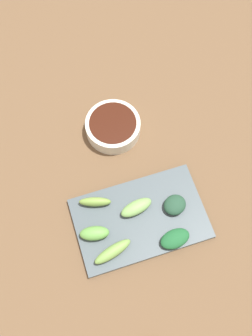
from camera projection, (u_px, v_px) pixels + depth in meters
tabletop at (126, 197)px, 0.92m from camera, size 2.10×2.10×0.02m
sauce_bowl at (113, 126)px, 0.96m from camera, size 0.13×0.13×0.04m
serving_plate at (140, 219)px, 0.89m from camera, size 0.18×0.29×0.01m
broccoli_stalk_0 at (113, 252)px, 0.84m from camera, size 0.05×0.09×0.02m
broccoli_stalk_1 at (94, 233)px, 0.85m from camera, size 0.04×0.07×0.03m
broccoli_stalk_2 at (136, 207)px, 0.88m from camera, size 0.04×0.08×0.02m
broccoli_leafy_3 at (175, 239)px, 0.85m from camera, size 0.05×0.07×0.02m
broccoli_leafy_4 at (175, 205)px, 0.88m from camera, size 0.06×0.06×0.02m
broccoli_stalk_5 at (95, 202)px, 0.88m from camera, size 0.04×0.07×0.03m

